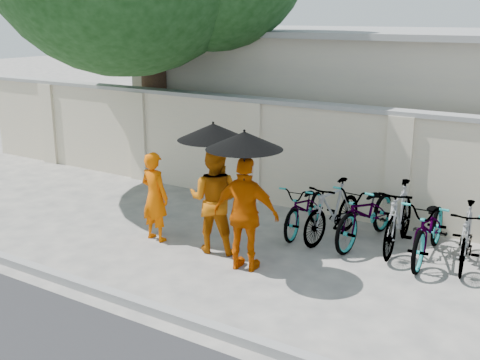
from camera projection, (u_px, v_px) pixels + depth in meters
The scene contains 15 objects.
ground at pixel (202, 261), 9.26m from camera, with size 80.00×80.00×0.00m, color #ABA396.
kerb at pixel (125, 299), 7.87m from camera, with size 40.00×0.16×0.12m, color gray.
compound_wall at pixel (348, 164), 11.07m from camera, with size 20.00×0.30×2.00m, color beige.
building_behind at pixel (458, 110), 13.46m from camera, with size 14.00×6.00×3.20m, color #B7AF95.
monk_left at pixel (155, 196), 9.94m from camera, with size 0.55×0.36×1.51m, color #E45A00.
monk_center at pixel (214, 199), 9.44m from camera, with size 0.83×0.65×1.71m, color #B55807.
parasol_center at pixel (213, 132), 9.06m from camera, with size 1.10×1.10×1.11m.
monk_right at pixel (246, 214), 8.74m from camera, with size 1.01×0.42×1.72m, color #C04B02.
parasol_right at pixel (244, 140), 8.37m from camera, with size 1.10×1.10×1.12m.
bike_0 at pixel (305, 208), 10.37m from camera, with size 0.59×1.69×0.89m, color #ADADAD.
bike_1 at pixel (332, 210), 10.02m from camera, with size 0.47×1.68×1.01m, color #ADADAD.
bike_2 at pixel (367, 213), 9.87m from camera, with size 0.69×1.98×1.04m, color #ADADAD.
bike_3 at pixel (399, 217), 9.58m from camera, with size 0.51×1.81×1.08m, color #ADADAD.
bike_4 at pixel (430, 228), 9.20m from camera, with size 0.67×1.93×1.02m, color #ADADAD.
bike_5 at pixel (466, 236), 8.94m from camera, with size 0.45×1.59×0.95m, color #ADADAD.
Camera 1 is at (5.15, -6.91, 3.67)m, focal length 45.00 mm.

